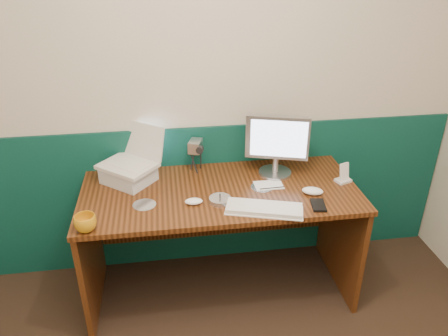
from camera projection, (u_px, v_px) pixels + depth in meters
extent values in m
cube|color=beige|center=(186.00, 88.00, 2.60)|extent=(3.50, 0.04, 2.50)
cube|color=#083730|center=(191.00, 197.00, 2.93)|extent=(3.48, 0.02, 1.00)
cube|color=#311809|center=(221.00, 242.00, 2.69)|extent=(1.60, 0.70, 0.75)
cube|color=silver|center=(129.00, 174.00, 2.59)|extent=(0.35, 0.35, 0.09)
cube|color=white|center=(264.00, 209.00, 2.32)|extent=(0.42, 0.24, 0.02)
ellipsoid|color=white|center=(313.00, 191.00, 2.47)|extent=(0.14, 0.11, 0.04)
ellipsoid|color=white|center=(194.00, 201.00, 2.38)|extent=(0.10, 0.06, 0.03)
imported|color=orange|center=(85.00, 223.00, 2.15)|extent=(0.14, 0.14, 0.09)
cylinder|color=silver|center=(220.00, 200.00, 2.40)|extent=(0.12, 0.12, 0.03)
cylinder|color=silver|center=(144.00, 205.00, 2.38)|extent=(0.13, 0.13, 0.00)
cylinder|color=silver|center=(262.00, 187.00, 2.55)|extent=(0.13, 0.13, 0.00)
cylinder|color=black|center=(272.00, 188.00, 2.53)|extent=(0.15, 0.01, 0.01)
cube|color=silver|center=(269.00, 185.00, 2.57)|extent=(0.17, 0.11, 0.00)
cube|color=silver|center=(343.00, 180.00, 2.61)|extent=(0.11, 0.09, 0.02)
cube|color=white|center=(344.00, 171.00, 2.58)|extent=(0.07, 0.05, 0.10)
cube|color=black|center=(318.00, 205.00, 2.36)|extent=(0.09, 0.13, 0.01)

